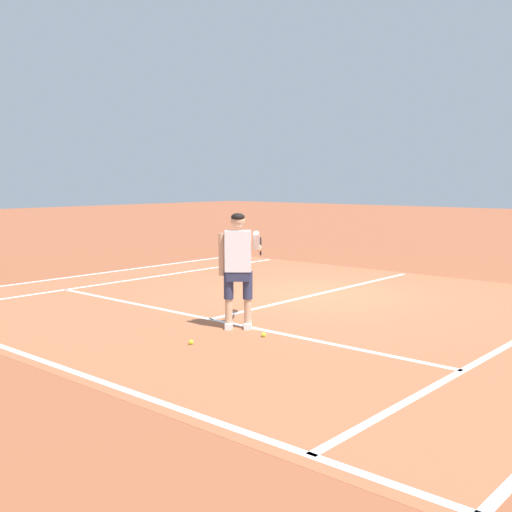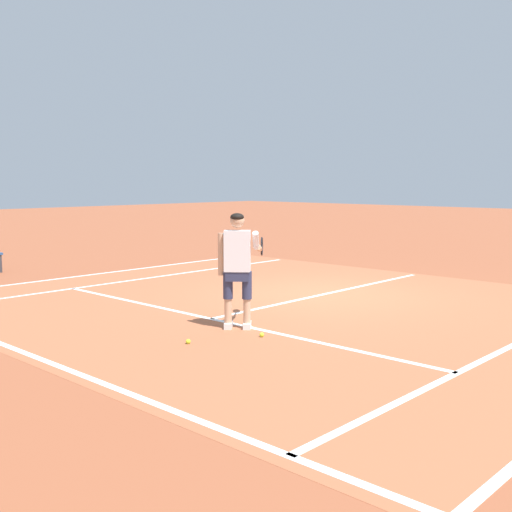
% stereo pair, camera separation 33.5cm
% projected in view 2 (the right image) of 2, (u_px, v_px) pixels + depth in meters
% --- Properties ---
extents(ground_plane, '(80.00, 80.00, 0.00)m').
position_uv_depth(ground_plane, '(324.00, 294.00, 12.08)').
color(ground_plane, '#9E5133').
extents(court_inner_surface, '(10.98, 9.77, 0.00)m').
position_uv_depth(court_inner_surface, '(282.00, 303.00, 11.16)').
color(court_inner_surface, '#B2603D').
rests_on(court_inner_surface, ground).
extents(line_baseline, '(10.98, 0.10, 0.01)m').
position_uv_depth(line_baseline, '(36.00, 357.00, 7.77)').
color(line_baseline, white).
rests_on(line_baseline, ground).
extents(line_service, '(8.23, 0.10, 0.01)m').
position_uv_depth(line_service, '(211.00, 319.00, 9.92)').
color(line_service, white).
rests_on(line_service, ground).
extents(line_centre_service, '(0.10, 6.40, 0.01)m').
position_uv_depth(line_centre_service, '(331.00, 293.00, 12.24)').
color(line_centre_service, white).
rests_on(line_centre_service, ground).
extents(line_singles_left, '(0.10, 9.37, 0.01)m').
position_uv_depth(line_singles_left, '(142.00, 279.00, 13.95)').
color(line_singles_left, white).
rests_on(line_singles_left, ground).
extents(line_doubles_left, '(0.10, 9.37, 0.01)m').
position_uv_depth(line_doubles_left, '(107.00, 273.00, 14.88)').
color(line_doubles_left, white).
rests_on(line_doubles_left, ground).
extents(tennis_player, '(0.67, 1.19, 1.71)m').
position_uv_depth(tennis_player, '(238.00, 262.00, 9.18)').
color(tennis_player, white).
rests_on(tennis_player, ground).
extents(tennis_ball_near_feet, '(0.07, 0.07, 0.07)m').
position_uv_depth(tennis_ball_near_feet, '(188.00, 342.00, 8.40)').
color(tennis_ball_near_feet, '#CCE02D').
rests_on(tennis_ball_near_feet, ground).
extents(tennis_ball_by_baseline, '(0.07, 0.07, 0.07)m').
position_uv_depth(tennis_ball_by_baseline, '(262.00, 335.00, 8.77)').
color(tennis_ball_by_baseline, '#CCE02D').
rests_on(tennis_ball_by_baseline, ground).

